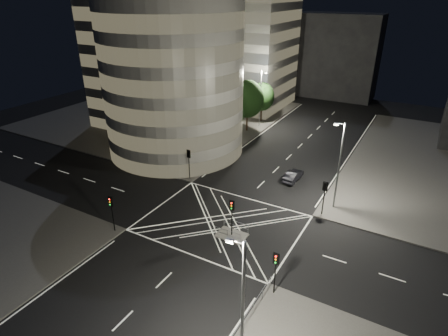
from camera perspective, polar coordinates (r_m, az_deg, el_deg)
The scene contains 24 objects.
ground at distance 40.35m, azimuth -0.31°, elevation -8.38°, with size 120.00×120.00×0.00m, color black.
sidewalk_far_left at distance 75.69m, azimuth -9.29°, elevation 7.99°, with size 42.00×42.00×0.15m, color #4C4947.
central_island at distance 38.43m, azimuth 1.18°, elevation -10.19°, with size 3.00×2.00×0.15m, color slate.
office_tower_curved at distance 61.46m, azimuth -8.76°, elevation 16.06°, with size 30.00×29.00×27.20m.
office_block_rear at distance 81.65m, azimuth 1.02°, elevation 17.57°, with size 24.00×16.00×22.00m, color gray.
building_far_end at distance 90.44m, azimuth 16.67°, elevation 15.97°, with size 18.00×8.00×18.00m, color black.
tree_a at distance 50.09m, azimuth -5.64°, elevation 4.36°, with size 4.22×4.22×6.79m.
tree_b at distance 54.63m, azimuth -2.05°, elevation 6.79°, with size 3.94×3.94×7.08m.
tree_c at distance 59.65m, azimuth 0.99°, elevation 8.16°, with size 4.37×4.37×7.04m.
tree_d at distance 64.48m, azimuth 3.60°, elevation 10.44°, with size 5.59×5.59×8.81m.
tree_e at distance 69.99m, azimuth 5.80°, elevation 10.76°, with size 4.55×4.55×7.25m.
traffic_signal_fl at distance 48.13m, azimuth -5.38°, elevation 1.41°, with size 0.55×0.22×4.00m.
traffic_signal_nl at distance 39.10m, azimuth -16.78°, elevation -5.76°, with size 0.55×0.22×4.00m.
traffic_signal_fr at distance 41.58m, azimuth 15.07°, elevation -3.55°, with size 0.55×0.22×4.00m.
traffic_signal_nr at distance 30.66m, azimuth 7.89°, elevation -14.51°, with size 0.55×0.22×4.00m.
traffic_signal_island at distance 36.84m, azimuth 1.22°, elevation -6.61°, with size 0.55×0.22×4.00m.
street_lamp_left_near at distance 51.50m, azimuth -2.80°, elevation 6.29°, with size 1.25×0.25×10.00m.
street_lamp_left_far at distance 66.72m, azimuth 5.59°, elevation 10.71°, with size 1.25×0.25×10.00m.
street_lamp_right_far at distance 42.25m, azimuth 17.11°, elevation 0.66°, with size 1.25×0.25×10.00m.
street_lamp_right_near at distance 23.81m, azimuth 2.75°, elevation -20.03°, with size 1.25×0.25×10.00m.
railing_near_right at distance 28.84m, azimuth 2.17°, elevation -23.68°, with size 0.06×11.70×1.10m, color slate.
railing_island_south at distance 37.42m, azimuth 0.52°, elevation -10.12°, with size 2.80×0.06×1.10m, color slate.
railing_island_north at distance 38.72m, azimuth 1.83°, elevation -8.76°, with size 2.80×0.06×1.10m, color slate.
sedan at distance 49.40m, azimuth 10.48°, elevation -1.14°, with size 1.42×4.08×1.35m, color black.
Camera 1 is at (16.71, -28.98, 22.55)m, focal length 30.00 mm.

